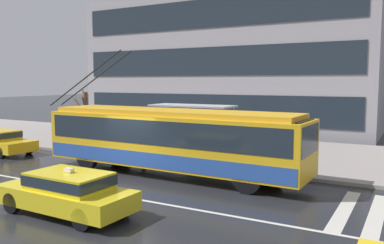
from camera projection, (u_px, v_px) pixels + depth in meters
ground_plane at (111, 184)px, 15.47m from camera, size 160.00×160.00×0.00m
sidewalk_slab at (214, 148)px, 23.35m from camera, size 80.00×10.00×0.14m
crosswalk_stripe_edge_near at (345, 209)px, 12.33m from camera, size 0.44×4.40×0.01m
crosswalk_stripe_inner_a at (377, 214)px, 11.89m from camera, size 0.44×4.40×0.01m
lane_centre_line at (89, 191)px, 14.43m from camera, size 72.00×0.14×0.01m
trolleybus at (171, 139)px, 16.89m from camera, size 12.81×2.85×5.29m
taxi_oncoming_near at (67, 191)px, 11.86m from camera, size 4.37×1.80×1.39m
bus_shelter at (194, 118)px, 19.99m from camera, size 4.19×1.62×2.62m
pedestrian_at_shelter at (142, 123)px, 21.16m from camera, size 1.52×1.52×1.93m
pedestrian_approaching_curb at (184, 121)px, 21.75m from camera, size 1.61×1.61×1.99m
pedestrian_walking_past at (219, 129)px, 18.73m from camera, size 1.50×1.50×1.91m
street_tree_bare at (86, 116)px, 23.34m from camera, size 1.40×1.42×3.34m
office_tower_corner_left at (236, 1)px, 33.94m from camera, size 23.72×11.20×21.36m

